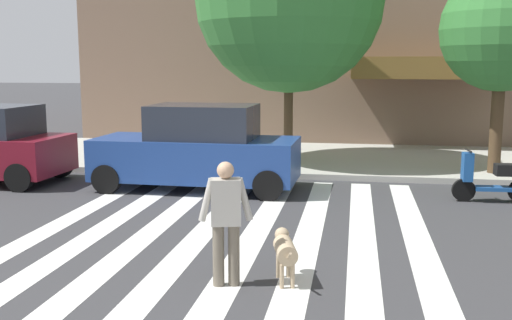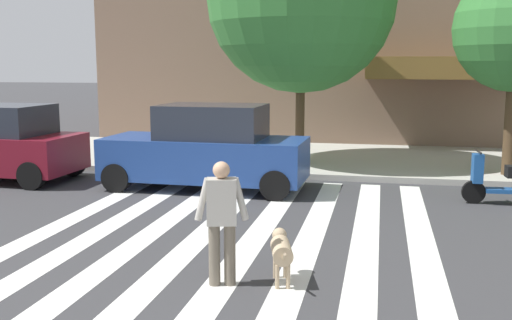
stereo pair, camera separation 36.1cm
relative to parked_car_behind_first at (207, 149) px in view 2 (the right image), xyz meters
The scene contains 7 objects.
ground_plane 6.38m from the parked_car_behind_first, 69.36° to the right, with size 160.00×160.00×0.00m, color #353538.
sidewalk_far 5.12m from the parked_car_behind_first, 63.85° to the left, with size 80.00×6.00×0.15m, color #ADACA1.
crosswalk_stripes 6.15m from the parked_car_behind_first, 76.08° to the right, with size 6.75×14.27×0.01m.
parked_car_behind_first is the anchor object (origin of this frame).
parked_scooter 6.42m from the parked_car_behind_first, ahead, with size 1.63×0.50×1.11m.
pedestrian_dog_walker 6.14m from the parked_car_behind_first, 71.59° to the right, with size 0.70×0.33×1.64m.
dog_on_leash 6.18m from the parked_car_behind_first, 64.31° to the right, with size 0.41×0.97×0.65m.
Camera 2 is at (1.68, 0.34, 2.85)m, focal length 41.68 mm.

